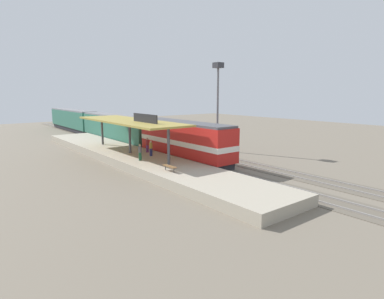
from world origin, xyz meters
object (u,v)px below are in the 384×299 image
object	(u,v)px
person_walking	(147,144)
passenger_carriage_front	(116,128)
platform_bench	(170,166)
person_boarding	(151,147)
person_waiting	(140,151)
locomotive	(184,141)
light_mast	(218,88)
freight_car	(159,131)
passenger_carriage_rear	(73,120)

from	to	relation	value
person_walking	passenger_carriage_front	bearing A→B (deg)	79.02
platform_bench	person_boarding	distance (m)	7.56
platform_bench	passenger_carriage_front	distance (m)	24.65
platform_bench	person_waiting	distance (m)	5.80
platform_bench	locomotive	world-z (taller)	locomotive
passenger_carriage_front	person_walking	distance (m)	14.79
light_mast	person_waiting	xyz separation A→B (m)	(-13.56, -3.08, -6.54)
passenger_carriage_front	person_walking	world-z (taller)	passenger_carriage_front
light_mast	person_walking	bearing A→B (deg)	177.20
light_mast	person_waiting	distance (m)	15.37
person_walking	platform_bench	bearing A→B (deg)	-108.77
person_walking	freight_car	bearing A→B (deg)	50.70
passenger_carriage_front	light_mast	bearing A→B (deg)	-62.58
passenger_carriage_rear	person_boarding	world-z (taller)	passenger_carriage_rear
platform_bench	person_waiting	xyz separation A→B (m)	(0.24, 5.77, 0.51)
person_boarding	locomotive	bearing A→B (deg)	-19.37
locomotive	person_boarding	world-z (taller)	locomotive
passenger_carriage_front	person_waiting	bearing A→B (deg)	-107.63
locomotive	passenger_carriage_rear	size ratio (longest dim) A/B	0.72
light_mast	person_walking	world-z (taller)	light_mast
passenger_carriage_front	freight_car	xyz separation A→B (m)	(4.60, -5.45, -0.34)
freight_car	person_boarding	distance (m)	13.96
person_walking	person_boarding	size ratio (longest dim) A/B	1.00
person_waiting	person_walking	bearing A→B (deg)	50.75
light_mast	person_boarding	world-z (taller)	light_mast
passenger_carriage_rear	person_boarding	distance (m)	37.70
passenger_carriage_rear	passenger_carriage_front	bearing A→B (deg)	-90.00
person_waiting	person_walking	xyz separation A→B (m)	(2.94, 3.60, 0.00)
person_waiting	person_walking	world-z (taller)	same
locomotive	freight_car	bearing A→B (deg)	69.87
passenger_carriage_rear	person_waiting	distance (m)	39.34
passenger_carriage_front	light_mast	world-z (taller)	light_mast
person_waiting	person_walking	size ratio (longest dim) A/B	1.00
platform_bench	freight_car	xyz separation A→B (m)	(10.60, 18.43, 0.63)
freight_car	light_mast	xyz separation A→B (m)	(3.20, -9.58, 6.43)
person_walking	person_boarding	xyz separation A→B (m)	(-0.82, -2.21, 0.00)
freight_car	person_boarding	world-z (taller)	freight_car
person_waiting	passenger_carriage_front	bearing A→B (deg)	72.37
person_walking	locomotive	bearing A→B (deg)	-51.08
platform_bench	passenger_carriage_front	size ratio (longest dim) A/B	0.08
platform_bench	passenger_carriage_rear	size ratio (longest dim) A/B	0.08
platform_bench	person_waiting	world-z (taller)	person_waiting
platform_bench	light_mast	world-z (taller)	light_mast
platform_bench	passenger_carriage_rear	bearing A→B (deg)	82.35
passenger_carriage_rear	person_boarding	bearing A→B (deg)	-95.53
light_mast	passenger_carriage_rear	bearing A→B (deg)	102.28
passenger_carriage_front	person_waiting	world-z (taller)	passenger_carriage_front
passenger_carriage_rear	light_mast	xyz separation A→B (m)	(7.80, -35.83, 6.08)
passenger_carriage_front	person_walking	xyz separation A→B (m)	(-2.82, -14.51, -0.46)
platform_bench	light_mast	bearing A→B (deg)	32.68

